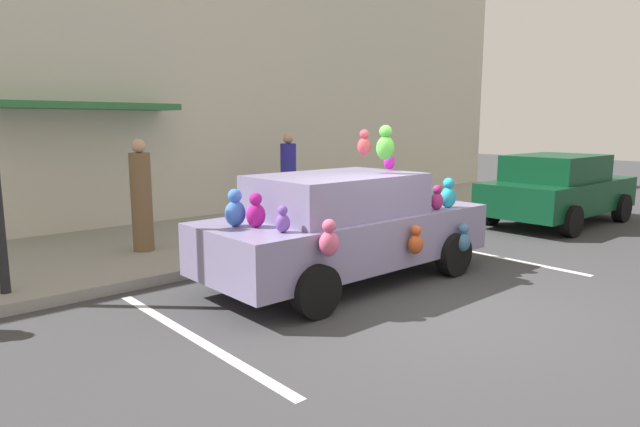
# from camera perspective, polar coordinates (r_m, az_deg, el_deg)

# --- Properties ---
(ground_plane) EXTENTS (60.00, 60.00, 0.00)m
(ground_plane) POSITION_cam_1_polar(r_m,az_deg,el_deg) (6.99, 10.86, -9.47)
(ground_plane) COLOR #38383A
(sidewalk) EXTENTS (24.00, 4.00, 0.15)m
(sidewalk) POSITION_cam_1_polar(r_m,az_deg,el_deg) (10.66, -10.87, -2.47)
(sidewalk) COLOR gray
(sidewalk) RESTS_ON ground
(storefront_building) EXTENTS (24.00, 1.25, 6.40)m
(storefront_building) POSITION_cam_1_polar(r_m,az_deg,el_deg) (12.36, -16.62, 13.46)
(storefront_building) COLOR beige
(storefront_building) RESTS_ON ground
(parking_stripe_front) EXTENTS (0.12, 3.60, 0.01)m
(parking_stripe_front) POSITION_cam_1_polar(r_m,az_deg,el_deg) (9.87, 16.80, -4.09)
(parking_stripe_front) COLOR silver
(parking_stripe_front) RESTS_ON ground
(parking_stripe_rear) EXTENTS (0.12, 3.60, 0.01)m
(parking_stripe_rear) POSITION_cam_1_polar(r_m,az_deg,el_deg) (6.08, -13.06, -12.43)
(parking_stripe_rear) COLOR silver
(parking_stripe_rear) RESTS_ON ground
(plush_covered_car) EXTENTS (4.36, 2.03, 2.21)m
(plush_covered_car) POSITION_cam_1_polar(r_m,az_deg,el_deg) (7.73, 2.67, -1.31)
(plush_covered_car) COLOR gray
(plush_covered_car) RESTS_ON ground
(parked_sedan_behind) EXTENTS (4.13, 2.01, 1.54)m
(parked_sedan_behind) POSITION_cam_1_polar(r_m,az_deg,el_deg) (13.32, 23.51, 2.39)
(parked_sedan_behind) COLOR #0A381E
(parked_sedan_behind) RESTS_ON ground
(teddy_bear_on_sidewalk) EXTENTS (0.29, 0.24, 0.55)m
(teddy_bear_on_sidewalk) POSITION_cam_1_polar(r_m,az_deg,el_deg) (10.57, 1.59, -0.58)
(teddy_bear_on_sidewalk) COLOR #9E723D
(teddy_bear_on_sidewalk) RESTS_ON sidewalk
(pedestrian_walking_past) EXTENTS (0.34, 0.34, 1.84)m
(pedestrian_walking_past) POSITION_cam_1_polar(r_m,az_deg,el_deg) (9.42, -18.10, 1.44)
(pedestrian_walking_past) COLOR brown
(pedestrian_walking_past) RESTS_ON sidewalk
(pedestrian_by_lamp) EXTENTS (0.36, 0.36, 1.87)m
(pedestrian_by_lamp) POSITION_cam_1_polar(r_m,az_deg,el_deg) (12.50, -3.31, 3.83)
(pedestrian_by_lamp) COLOR #2B279B
(pedestrian_by_lamp) RESTS_ON sidewalk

